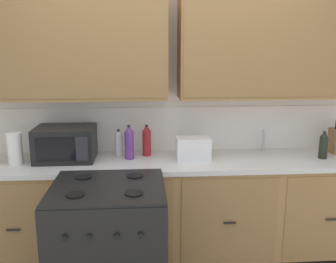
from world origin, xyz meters
The scene contains 11 objects.
wall_unit centered at (0.00, 0.50, 1.64)m, with size 4.53×0.40×2.39m.
counter_run centered at (0.00, 0.30, 0.47)m, with size 3.36×0.64×0.91m.
stove_range centered at (-0.50, -0.33, 0.47)m, with size 0.76×0.68×0.95m.
microwave centered at (-0.90, 0.37, 1.05)m, with size 0.48×0.37×0.28m.
toaster centered at (0.16, 0.29, 1.01)m, with size 0.28×0.18×0.19m.
sink_faucet centered at (0.83, 0.51, 1.01)m, with size 0.02×0.02×0.20m, color #B2B5BA.
paper_towel_roll centered at (-1.28, 0.27, 1.04)m, with size 0.12×0.12×0.26m, color white.
bottle_clear centered at (-0.47, 0.45, 1.03)m, with size 0.07×0.07×0.23m.
bottle_violet centered at (-0.37, 0.35, 1.06)m, with size 0.08×0.08×0.29m.
bottle_dark centered at (1.26, 0.25, 1.03)m, with size 0.07×0.07×0.23m.
bottle_red centered at (-0.23, 0.45, 1.05)m, with size 0.08×0.08×0.27m.
Camera 1 is at (-0.25, -2.63, 1.82)m, focal length 39.06 mm.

